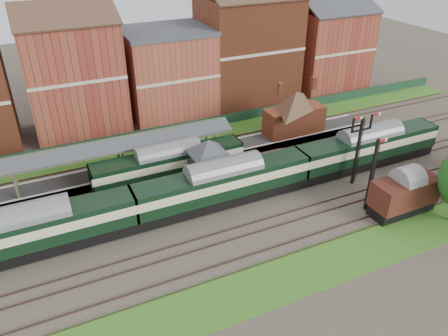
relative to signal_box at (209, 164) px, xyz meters
name	(u,v)px	position (x,y,z in m)	size (l,w,h in m)	color
ground	(247,197)	(3.00, -3.25, -3.19)	(160.00, 160.00, 0.00)	#473D33
grass_back	(192,137)	(3.00, 12.75, -3.16)	(90.00, 4.50, 0.06)	#2D6619
grass_front	(312,268)	(3.00, -15.25, -3.16)	(90.00, 5.00, 0.06)	#2D6619
fence	(187,127)	(3.00, 14.75, -2.44)	(90.00, 0.12, 1.50)	#193823
platform	(172,162)	(-2.00, 6.50, -2.69)	(55.00, 3.40, 1.00)	#2D2D2D
signal_box	(209,164)	(0.00, 0.00, 0.00)	(5.40, 5.40, 6.00)	#556A4B
brick_hut	(273,164)	(8.00, 0.00, -2.00)	(3.20, 2.64, 2.94)	maroon
station_building	(295,112)	(15.00, 6.50, 0.76)	(8.10, 8.10, 5.90)	brown
canopy	(119,141)	(-8.00, 6.50, 1.39)	(26.00, 3.89, 4.08)	#454A2E
semaphore_bracket	(358,147)	(15.04, -5.75, 1.44)	(3.60, 0.25, 8.18)	black
semaphore_siding	(372,174)	(13.02, -10.25, 0.96)	(1.23, 0.25, 8.00)	black
town_backdrop	(167,68)	(2.82, 21.75, 3.81)	(69.00, 10.00, 16.00)	brown
dmu_train	(224,183)	(0.26, -3.25, -0.67)	(56.21, 2.95, 4.32)	black
platform_railcar	(169,164)	(-3.43, 3.25, -0.88)	(17.11, 2.70, 3.94)	black
goods_van_a	(404,193)	(15.76, -12.25, -0.89)	(6.72, 2.91, 4.08)	black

